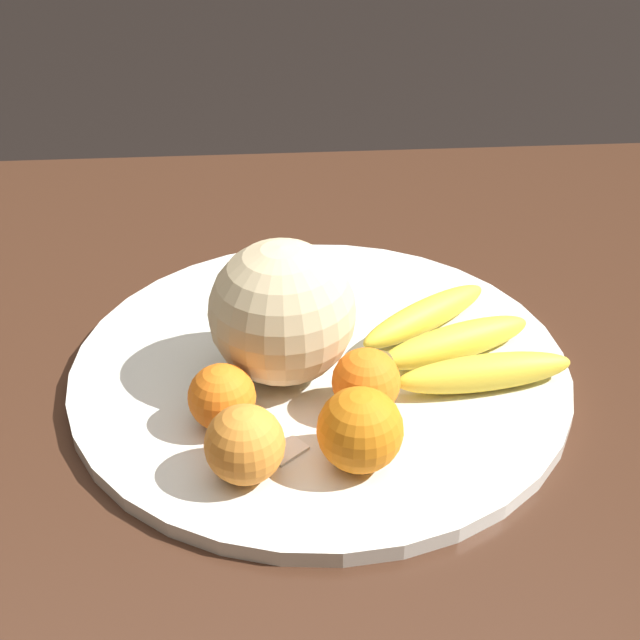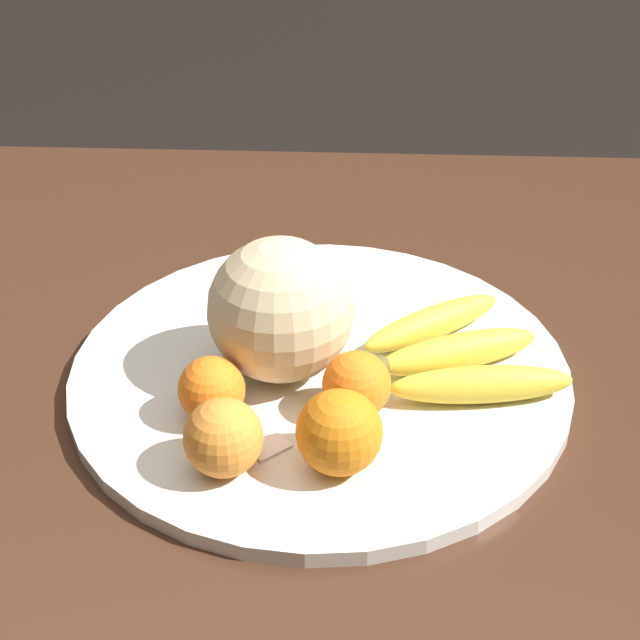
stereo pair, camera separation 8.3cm
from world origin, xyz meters
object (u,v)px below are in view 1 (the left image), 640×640
at_px(orange_front_left, 360,430).
at_px(orange_back_left, 222,397).
at_px(orange_front_right, 366,382).
at_px(fruit_bowl, 320,369).
at_px(orange_mid_center, 245,444).
at_px(kitchen_table, 260,429).
at_px(melon, 282,312).
at_px(produce_tag, 260,430).
at_px(banana_bunch, 454,344).

distance_m(orange_front_left, orange_back_left, 0.13).
xyz_separation_m(orange_front_right, orange_back_left, (-0.13, -0.01, -0.00)).
distance_m(fruit_bowl, orange_mid_center, 0.17).
height_order(fruit_bowl, orange_back_left, orange_back_left).
bearing_deg(orange_front_right, kitchen_table, 134.57).
xyz_separation_m(fruit_bowl, orange_front_left, (0.02, -0.14, 0.04)).
xyz_separation_m(melon, orange_front_right, (0.07, -0.06, -0.04)).
distance_m(melon, orange_mid_center, 0.15).
relative_size(kitchen_table, fruit_bowl, 2.93).
height_order(melon, orange_front_right, melon).
bearing_deg(orange_mid_center, orange_front_right, 36.12).
bearing_deg(orange_front_left, produce_tag, 150.71).
bearing_deg(orange_front_right, orange_back_left, -174.78).
distance_m(melon, orange_front_left, 0.15).
height_order(banana_bunch, orange_front_right, orange_front_right).
height_order(fruit_bowl, orange_front_left, orange_front_left).
xyz_separation_m(melon, orange_mid_center, (-0.04, -0.14, -0.03)).
xyz_separation_m(banana_bunch, orange_front_left, (-0.11, -0.14, 0.02)).
distance_m(kitchen_table, banana_bunch, 0.22).
distance_m(orange_mid_center, orange_back_left, 0.07).
bearing_deg(produce_tag, orange_back_left, -152.41).
xyz_separation_m(kitchen_table, orange_mid_center, (-0.01, -0.18, 0.13)).
xyz_separation_m(melon, produce_tag, (-0.02, -0.08, -0.07)).
bearing_deg(melon, produce_tag, -105.62).
relative_size(orange_front_right, orange_back_left, 1.03).
relative_size(kitchen_table, produce_tag, 14.86).
relative_size(melon, produce_tag, 1.44).
bearing_deg(fruit_bowl, banana_bunch, -1.08).
distance_m(melon, banana_bunch, 0.17).
bearing_deg(banana_bunch, orange_back_left, 179.04).
bearing_deg(orange_front_right, fruit_bowl, 116.39).
relative_size(melon, orange_front_right, 2.22).
distance_m(fruit_bowl, orange_back_left, 0.13).
xyz_separation_m(banana_bunch, orange_front_right, (-0.09, -0.07, 0.01)).
height_order(banana_bunch, produce_tag, banana_bunch).
distance_m(kitchen_table, orange_mid_center, 0.22).
bearing_deg(kitchen_table, orange_mid_center, -93.35).
relative_size(melon, orange_back_left, 2.29).
distance_m(orange_front_right, orange_mid_center, 0.13).
distance_m(kitchen_table, fruit_bowl, 0.11).
relative_size(orange_mid_center, orange_back_left, 1.11).
height_order(fruit_bowl, orange_front_right, orange_front_right).
bearing_deg(fruit_bowl, orange_front_left, -81.04).
bearing_deg(orange_front_right, orange_mid_center, -143.88).
relative_size(banana_bunch, orange_back_left, 3.38).
bearing_deg(orange_mid_center, produce_tag, 77.25).
distance_m(orange_front_left, orange_mid_center, 0.09).
distance_m(orange_front_right, orange_back_left, 0.13).
bearing_deg(orange_mid_center, orange_front_left, 4.67).
bearing_deg(kitchen_table, banana_bunch, -8.58).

